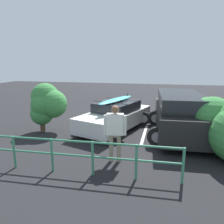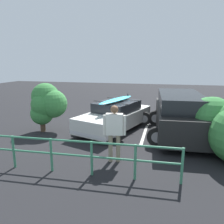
# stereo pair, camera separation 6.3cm
# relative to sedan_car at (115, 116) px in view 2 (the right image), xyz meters

# --- Properties ---
(ground_plane) EXTENTS (44.00, 44.00, 0.02)m
(ground_plane) POSITION_rel_sedan_car_xyz_m (0.06, -0.65, -0.64)
(ground_plane) COLOR black
(ground_plane) RESTS_ON ground
(parking_stripe) EXTENTS (0.12, 3.88, 0.00)m
(parking_stripe) POSITION_rel_sedan_car_xyz_m (-1.40, 0.03, -0.62)
(parking_stripe) COLOR silver
(parking_stripe) RESTS_ON ground
(sedan_car) EXTENTS (3.19, 4.61, 1.56)m
(sedan_car) POSITION_rel_sedan_car_xyz_m (0.00, 0.00, 0.00)
(sedan_car) COLOR silver
(sedan_car) RESTS_ON ground
(suv_car) EXTENTS (2.75, 4.94, 1.80)m
(suv_car) POSITION_rel_sedan_car_xyz_m (-2.81, 0.28, 0.31)
(suv_car) COLOR black
(suv_car) RESTS_ON ground
(person_bystander) EXTENTS (0.69, 0.28, 1.80)m
(person_bystander) POSITION_rel_sedan_car_xyz_m (-0.73, 3.39, 0.45)
(person_bystander) COLOR gray
(person_bystander) RESTS_ON ground
(railing_fence) EXTENTS (7.19, 0.40, 0.98)m
(railing_fence) POSITION_rel_sedan_car_xyz_m (0.86, 4.42, 0.01)
(railing_fence) COLOR #387F5B
(railing_fence) RESTS_ON ground
(bush_near_left) EXTENTS (1.64, 1.43, 2.17)m
(bush_near_left) POSITION_rel_sedan_car_xyz_m (2.91, 1.04, 0.63)
(bush_near_left) COLOR #4C3828
(bush_near_left) RESTS_ON ground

